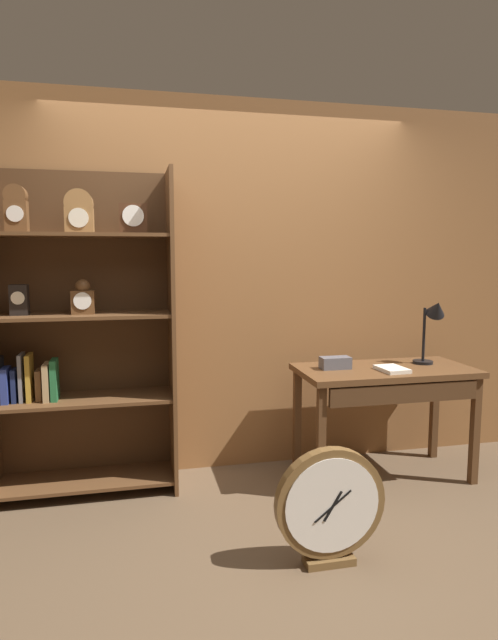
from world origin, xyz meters
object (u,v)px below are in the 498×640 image
bookshelf (77,332)px  open_repair_manual (392,369)px  round_clock_large (330,506)px  workbench (386,383)px  desk_lamp (433,319)px  toolbox_small (335,363)px

bookshelf → open_repair_manual: (2.01, -0.33, -0.26)m
bookshelf → open_repair_manual: 2.05m
round_clock_large → bookshelf: bearing=138.1°
bookshelf → workbench: 2.06m
desk_lamp → open_repair_manual: size_ratio=2.17×
desk_lamp → toolbox_small: desk_lamp is taller
toolbox_small → round_clock_large: (-0.40, -0.96, -0.51)m
desk_lamp → toolbox_small: bearing=179.1°
desk_lamp → round_clock_large: size_ratio=0.80×
workbench → open_repair_manual: bearing=-92.7°
bookshelf → open_repair_manual: bookshelf is taller
workbench → open_repair_manual: (-0.00, -0.08, 0.11)m
bookshelf → round_clock_large: 1.86m
desk_lamp → round_clock_large: desk_lamp is taller
bookshelf → workbench: (2.01, -0.25, -0.38)m
desk_lamp → open_repair_manual: desk_lamp is taller
desk_lamp → round_clock_large: (-1.12, -0.95, -0.79)m
round_clock_large → open_repair_manual: bearing=47.5°
toolbox_small → bookshelf: bearing=173.8°
bookshelf → toolbox_small: size_ratio=10.27×
workbench → round_clock_large: 1.22m
bookshelf → round_clock_large: size_ratio=3.45×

